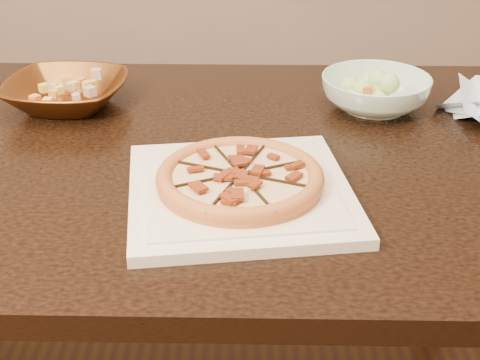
{
  "coord_description": "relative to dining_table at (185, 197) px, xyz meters",
  "views": [
    {
      "loc": [
        0.08,
        -0.92,
        1.26
      ],
      "look_at": [
        0.08,
        -0.03,
        0.78
      ],
      "focal_mm": 50.0,
      "sensor_mm": 36.0,
      "label": 1
    }
  ],
  "objects": [
    {
      "name": "salad",
      "position": [
        0.37,
        0.18,
        0.18
      ],
      "size": [
        0.08,
        0.11,
        0.04
      ],
      "color": "#C3D488",
      "rests_on": "salad_bowl"
    },
    {
      "name": "bronze_bowl",
      "position": [
        -0.25,
        0.19,
        0.13
      ],
      "size": [
        0.26,
        0.26,
        0.06
      ],
      "primitive_type": "imported",
      "rotation": [
        0.0,
        0.0,
        -0.11
      ],
      "color": "brown",
      "rests_on": "dining_table"
    },
    {
      "name": "mixed_dish",
      "position": [
        -0.25,
        0.19,
        0.17
      ],
      "size": [
        0.11,
        0.12,
        0.03
      ],
      "color": "tan",
      "rests_on": "bronze_bowl"
    },
    {
      "name": "salad_bowl",
      "position": [
        0.37,
        0.18,
        0.13
      ],
      "size": [
        0.26,
        0.26,
        0.07
      ],
      "primitive_type": "imported",
      "rotation": [
        0.0,
        0.0,
        -0.24
      ],
      "color": "white",
      "rests_on": "dining_table"
    },
    {
      "name": "dining_table",
      "position": [
        0.0,
        0.0,
        0.0
      ],
      "size": [
        1.43,
        0.94,
        0.75
      ],
      "color": "black",
      "rests_on": "floor"
    },
    {
      "name": "plate",
      "position": [
        0.1,
        -0.17,
        0.11
      ],
      "size": [
        0.37,
        0.37,
        0.02
      ],
      "color": "white",
      "rests_on": "dining_table"
    },
    {
      "name": "pizza",
      "position": [
        0.1,
        -0.17,
        0.13
      ],
      "size": [
        0.25,
        0.25,
        0.03
      ],
      "color": "#BD5627",
      "rests_on": "plate"
    }
  ]
}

